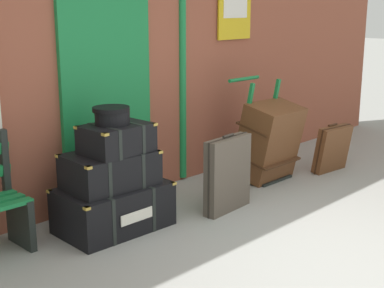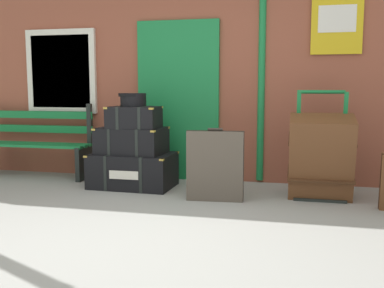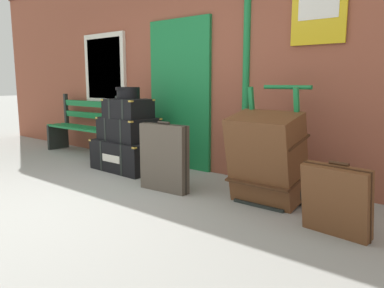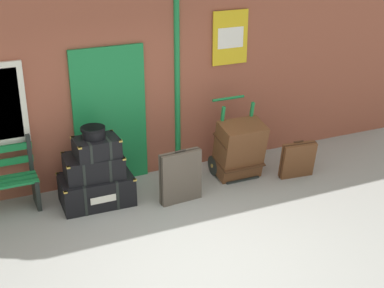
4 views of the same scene
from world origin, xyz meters
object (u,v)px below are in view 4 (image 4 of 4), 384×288
porters_trolley (234,157)px  suitcase_umber (298,160)px  steamer_trunk_base (97,189)px  steamer_trunk_top (97,147)px  steamer_trunk_middle (94,166)px  suitcase_caramel (181,177)px  round_hatbox (94,132)px  large_brown_trunk (239,149)px

porters_trolley → suitcase_umber: porters_trolley is taller
steamer_trunk_base → steamer_trunk_top: 0.66m
porters_trolley → steamer_trunk_middle: bearing=-178.8°
suitcase_caramel → steamer_trunk_top: bearing=159.2°
steamer_trunk_base → round_hatbox: bearing=-11.0°
steamer_trunk_top → large_brown_trunk: steamer_trunk_top is taller
steamer_trunk_base → large_brown_trunk: (2.24, -0.12, 0.27)m
steamer_trunk_base → porters_trolley: (2.24, 0.06, 0.06)m
steamer_trunk_base → steamer_trunk_middle: size_ratio=1.22×
large_brown_trunk → suitcase_umber: size_ratio=1.56×
suitcase_caramel → steamer_trunk_base: bearing=158.5°
steamer_trunk_top → suitcase_caramel: 1.25m
steamer_trunk_middle → porters_trolley: bearing=1.2°
large_brown_trunk → steamer_trunk_middle: bearing=176.8°
steamer_trunk_top → round_hatbox: round_hatbox is taller
porters_trolley → suitcase_umber: bearing=-32.9°
round_hatbox → suitcase_umber: size_ratio=0.55×
porters_trolley → suitcase_caramel: bearing=-156.1°
round_hatbox → porters_trolley: 2.37m
steamer_trunk_middle → round_hatbox: bearing=-26.1°
steamer_trunk_top → suitcase_caramel: size_ratio=0.77×
steamer_trunk_base → round_hatbox: round_hatbox is taller
steamer_trunk_base → large_brown_trunk: size_ratio=1.08×
steamer_trunk_base → suitcase_umber: 3.11m
steamer_trunk_top → suitcase_umber: size_ratio=1.01×
steamer_trunk_middle → steamer_trunk_top: (0.05, -0.04, 0.29)m
steamer_trunk_top → porters_trolley: 2.28m
steamer_trunk_top → large_brown_trunk: (2.20, -0.08, -0.39)m
steamer_trunk_middle → steamer_trunk_top: steamer_trunk_top is taller
round_hatbox → suitcase_caramel: (1.10, -0.44, -0.71)m
round_hatbox → large_brown_trunk: 2.31m
steamer_trunk_top → steamer_trunk_middle: bearing=140.5°
steamer_trunk_top → round_hatbox: (-0.02, 0.03, 0.22)m
steamer_trunk_middle → round_hatbox: 0.51m
steamer_trunk_middle → suitcase_umber: bearing=-9.1°
steamer_trunk_base → porters_trolley: bearing=1.5°
steamer_trunk_base → porters_trolley: 2.24m
porters_trolley → large_brown_trunk: 0.27m
round_hatbox → large_brown_trunk: round_hatbox is taller
steamer_trunk_middle → steamer_trunk_top: size_ratio=1.36×
porters_trolley → large_brown_trunk: bearing=-90.0°
steamer_trunk_top → round_hatbox: 0.23m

